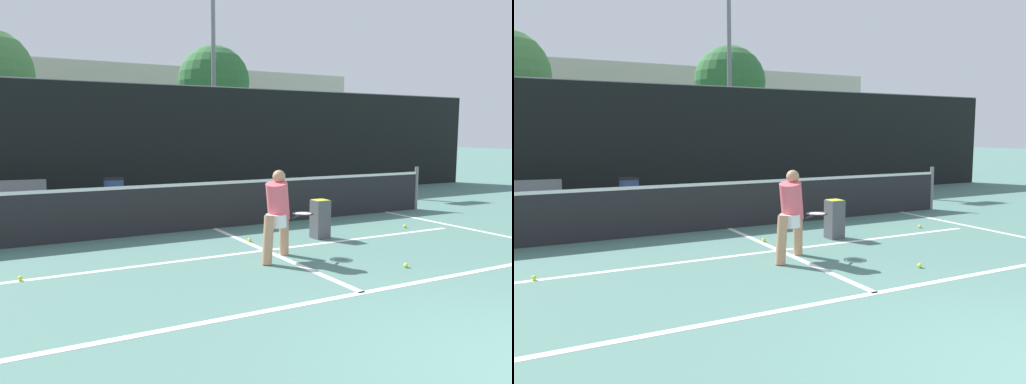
# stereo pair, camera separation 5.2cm
# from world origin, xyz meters

# --- Properties ---
(court_baseline_near) EXTENTS (11.00, 0.10, 0.01)m
(court_baseline_near) POSITION_xyz_m (0.00, 2.52, 0.00)
(court_baseline_near) COLOR white
(court_baseline_near) RESTS_ON ground
(court_service_line) EXTENTS (8.25, 0.10, 0.01)m
(court_service_line) POSITION_xyz_m (0.00, 4.98, 0.00)
(court_service_line) COLOR white
(court_service_line) RESTS_ON ground
(court_center_mark) EXTENTS (0.10, 4.59, 0.01)m
(court_center_mark) POSITION_xyz_m (0.00, 4.82, 0.00)
(court_center_mark) COLOR white
(court_center_mark) RESTS_ON ground
(court_sideline_right) EXTENTS (0.10, 5.59, 0.01)m
(court_sideline_right) POSITION_xyz_m (4.51, 4.82, 0.00)
(court_sideline_right) COLOR white
(court_sideline_right) RESTS_ON ground
(net) EXTENTS (11.09, 0.09, 1.07)m
(net) POSITION_xyz_m (0.00, 7.11, 0.51)
(net) COLOR slate
(net) RESTS_ON ground
(fence_back) EXTENTS (24.00, 0.06, 3.25)m
(fence_back) POSITION_xyz_m (0.00, 11.46, 1.62)
(fence_back) COLOR black
(fence_back) RESTS_ON ground
(player_practicing) EXTENTS (1.18, 0.66, 1.37)m
(player_practicing) POSITION_xyz_m (-0.09, 4.43, 0.73)
(player_practicing) COLOR tan
(player_practicing) RESTS_ON ground
(tennis_ball_scattered_1) EXTENTS (0.07, 0.07, 0.07)m
(tennis_ball_scattered_1) POSITION_xyz_m (0.07, 5.69, 0.03)
(tennis_ball_scattered_1) COLOR #D1E033
(tennis_ball_scattered_1) RESTS_ON ground
(tennis_ball_scattered_3) EXTENTS (0.07, 0.07, 0.07)m
(tennis_ball_scattered_3) POSITION_xyz_m (3.46, 5.38, 0.03)
(tennis_ball_scattered_3) COLOR #D1E033
(tennis_ball_scattered_3) RESTS_ON ground
(tennis_ball_scattered_6) EXTENTS (0.07, 0.07, 0.07)m
(tennis_ball_scattered_6) POSITION_xyz_m (-3.65, 4.99, 0.03)
(tennis_ball_scattered_6) COLOR #D1E033
(tennis_ball_scattered_6) RESTS_ON ground
(tennis_ball_scattered_7) EXTENTS (0.07, 0.07, 0.07)m
(tennis_ball_scattered_7) POSITION_xyz_m (1.29, 3.13, 0.03)
(tennis_ball_scattered_7) COLOR #D1E033
(tennis_ball_scattered_7) RESTS_ON ground
(ball_hopper) EXTENTS (0.28, 0.28, 0.71)m
(ball_hopper) POSITION_xyz_m (1.36, 5.37, 0.37)
(ball_hopper) COLOR #4C4C51
(ball_hopper) RESTS_ON ground
(courtside_bench) EXTENTS (1.61, 0.54, 0.86)m
(courtside_bench) POSITION_xyz_m (-3.63, 10.26, 0.47)
(courtside_bench) COLOR slate
(courtside_bench) RESTS_ON ground
(trash_bin) EXTENTS (0.48, 0.48, 0.85)m
(trash_bin) POSITION_xyz_m (-1.36, 10.05, 0.43)
(trash_bin) COLOR #384C7F
(trash_bin) RESTS_ON ground
(floodlight_mast) EXTENTS (1.10, 0.24, 8.83)m
(floodlight_mast) POSITION_xyz_m (3.44, 15.20, 5.58)
(floodlight_mast) COLOR slate
(floodlight_mast) RESTS_ON ground
(tree_west) EXTENTS (3.43, 3.43, 6.04)m
(tree_west) POSITION_xyz_m (5.66, 20.45, 4.31)
(tree_west) COLOR brown
(tree_west) RESTS_ON ground
(building_far) EXTENTS (36.00, 2.40, 5.78)m
(building_far) POSITION_xyz_m (0.00, 27.58, 2.89)
(building_far) COLOR beige
(building_far) RESTS_ON ground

